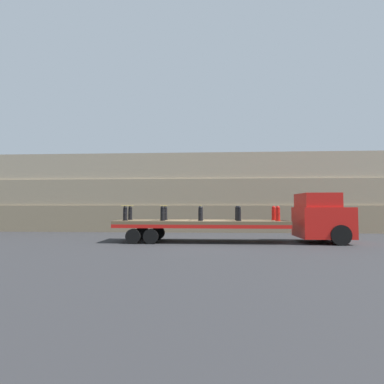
{
  "coord_description": "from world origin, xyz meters",
  "views": [
    {
      "loc": [
        0.52,
        -17.55,
        2.05
      ],
      "look_at": [
        -0.51,
        0.0,
        2.91
      ],
      "focal_mm": 28.0,
      "sensor_mm": 36.0,
      "label": 1
    }
  ],
  "objects_px": {
    "fire_hydrant_black_far_1": "(165,213)",
    "fire_hydrant_black_near_2": "(200,214)",
    "truck_cab": "(323,218)",
    "fire_hydrant_black_far_3": "(237,213)",
    "flatbed_trailer": "(193,224)",
    "fire_hydrant_black_far_2": "(201,213)",
    "fire_hydrant_black_far_0": "(130,213)",
    "fire_hydrant_red_far_4": "(274,213)",
    "fire_hydrant_black_near_0": "(125,213)",
    "fire_hydrant_black_near_3": "(239,214)",
    "fire_hydrant_red_near_4": "(278,214)",
    "fire_hydrant_black_near_1": "(163,213)"
  },
  "relations": [
    {
      "from": "fire_hydrant_black_near_2",
      "to": "fire_hydrant_black_far_3",
      "type": "distance_m",
      "value": 2.43
    },
    {
      "from": "fire_hydrant_black_near_2",
      "to": "fire_hydrant_black_far_2",
      "type": "distance_m",
      "value": 1.09
    },
    {
      "from": "truck_cab",
      "to": "flatbed_trailer",
      "type": "distance_m",
      "value": 7.49
    },
    {
      "from": "fire_hydrant_black_far_1",
      "to": "fire_hydrant_black_far_2",
      "type": "height_order",
      "value": "same"
    },
    {
      "from": "flatbed_trailer",
      "to": "fire_hydrant_black_far_0",
      "type": "distance_m",
      "value": 3.96
    },
    {
      "from": "truck_cab",
      "to": "fire_hydrant_black_far_1",
      "type": "bearing_deg",
      "value": 176.61
    },
    {
      "from": "fire_hydrant_black_far_2",
      "to": "fire_hydrant_black_far_3",
      "type": "bearing_deg",
      "value": 0.0
    },
    {
      "from": "fire_hydrant_black_far_0",
      "to": "fire_hydrant_red_far_4",
      "type": "relative_size",
      "value": 1.0
    },
    {
      "from": "flatbed_trailer",
      "to": "fire_hydrant_black_far_2",
      "type": "relative_size",
      "value": 11.68
    },
    {
      "from": "fire_hydrant_red_far_4",
      "to": "fire_hydrant_black_near_1",
      "type": "bearing_deg",
      "value": -170.51
    },
    {
      "from": "flatbed_trailer",
      "to": "fire_hydrant_red_near_4",
      "type": "height_order",
      "value": "fire_hydrant_red_near_4"
    },
    {
      "from": "fire_hydrant_black_near_1",
      "to": "fire_hydrant_black_far_2",
      "type": "relative_size",
      "value": 1.0
    },
    {
      "from": "truck_cab",
      "to": "fire_hydrant_black_far_0",
      "type": "bearing_deg",
      "value": 177.26
    },
    {
      "from": "fire_hydrant_black_far_3",
      "to": "fire_hydrant_black_far_1",
      "type": "bearing_deg",
      "value": 180.0
    },
    {
      "from": "fire_hydrant_red_near_4",
      "to": "fire_hydrant_black_far_0",
      "type": "bearing_deg",
      "value": 172.85
    },
    {
      "from": "flatbed_trailer",
      "to": "fire_hydrant_black_near_0",
      "type": "height_order",
      "value": "fire_hydrant_black_near_0"
    },
    {
      "from": "fire_hydrant_black_near_0",
      "to": "fire_hydrant_red_far_4",
      "type": "distance_m",
      "value": 8.74
    },
    {
      "from": "flatbed_trailer",
      "to": "fire_hydrant_red_near_4",
      "type": "bearing_deg",
      "value": -6.46
    },
    {
      "from": "fire_hydrant_black_far_1",
      "to": "fire_hydrant_red_near_4",
      "type": "height_order",
      "value": "same"
    },
    {
      "from": "fire_hydrant_black_near_3",
      "to": "fire_hydrant_black_far_1",
      "type": "bearing_deg",
      "value": 165.92
    },
    {
      "from": "fire_hydrant_black_near_3",
      "to": "fire_hydrant_red_far_4",
      "type": "xyz_separation_m",
      "value": [
        2.17,
        1.09,
        0.0
      ]
    },
    {
      "from": "fire_hydrant_black_far_1",
      "to": "fire_hydrant_black_far_3",
      "type": "xyz_separation_m",
      "value": [
        4.34,
        0.0,
        0.0
      ]
    },
    {
      "from": "truck_cab",
      "to": "fire_hydrant_black_near_0",
      "type": "distance_m",
      "value": 11.36
    },
    {
      "from": "truck_cab",
      "to": "flatbed_trailer",
      "type": "bearing_deg",
      "value": 180.0
    },
    {
      "from": "fire_hydrant_black_near_0",
      "to": "fire_hydrant_black_far_0",
      "type": "height_order",
      "value": "same"
    },
    {
      "from": "fire_hydrant_black_near_0",
      "to": "fire_hydrant_black_far_1",
      "type": "distance_m",
      "value": 2.43
    },
    {
      "from": "fire_hydrant_black_near_2",
      "to": "fire_hydrant_red_far_4",
      "type": "distance_m",
      "value": 4.47
    },
    {
      "from": "fire_hydrant_black_far_3",
      "to": "flatbed_trailer",
      "type": "bearing_deg",
      "value": -168.34
    },
    {
      "from": "fire_hydrant_black_far_0",
      "to": "fire_hydrant_black_near_1",
      "type": "height_order",
      "value": "same"
    },
    {
      "from": "fire_hydrant_black_far_0",
      "to": "fire_hydrant_red_near_4",
      "type": "xyz_separation_m",
      "value": [
        8.67,
        -1.09,
        0.0
      ]
    },
    {
      "from": "truck_cab",
      "to": "fire_hydrant_black_far_3",
      "type": "xyz_separation_m",
      "value": [
        -4.84,
        0.54,
        0.24
      ]
    },
    {
      "from": "fire_hydrant_black_far_0",
      "to": "fire_hydrant_black_near_3",
      "type": "xyz_separation_m",
      "value": [
        6.5,
        -1.09,
        0.0
      ]
    },
    {
      "from": "fire_hydrant_black_far_2",
      "to": "fire_hydrant_black_near_3",
      "type": "height_order",
      "value": "same"
    },
    {
      "from": "fire_hydrant_black_far_0",
      "to": "fire_hydrant_black_far_1",
      "type": "height_order",
      "value": "same"
    },
    {
      "from": "fire_hydrant_black_near_1",
      "to": "fire_hydrant_black_far_3",
      "type": "distance_m",
      "value": 4.47
    },
    {
      "from": "fire_hydrant_black_near_0",
      "to": "fire_hydrant_red_far_4",
      "type": "height_order",
      "value": "same"
    },
    {
      "from": "fire_hydrant_black_near_0",
      "to": "fire_hydrant_black_near_3",
      "type": "bearing_deg",
      "value": 0.0
    },
    {
      "from": "fire_hydrant_black_near_0",
      "to": "fire_hydrant_black_far_0",
      "type": "xyz_separation_m",
      "value": [
        0.0,
        1.09,
        0.0
      ]
    },
    {
      "from": "truck_cab",
      "to": "fire_hydrant_black_far_1",
      "type": "height_order",
      "value": "truck_cab"
    },
    {
      "from": "fire_hydrant_black_far_3",
      "to": "fire_hydrant_red_far_4",
      "type": "height_order",
      "value": "same"
    },
    {
      "from": "fire_hydrant_red_near_4",
      "to": "fire_hydrant_red_far_4",
      "type": "xyz_separation_m",
      "value": [
        0.0,
        1.09,
        0.0
      ]
    },
    {
      "from": "fire_hydrant_black_far_3",
      "to": "fire_hydrant_black_far_2",
      "type": "bearing_deg",
      "value": 180.0
    },
    {
      "from": "fire_hydrant_black_far_1",
      "to": "fire_hydrant_black_far_3",
      "type": "distance_m",
      "value": 4.34
    },
    {
      "from": "flatbed_trailer",
      "to": "fire_hydrant_black_near_0",
      "type": "distance_m",
      "value": 3.96
    },
    {
      "from": "fire_hydrant_black_far_1",
      "to": "fire_hydrant_black_near_2",
      "type": "relative_size",
      "value": 1.0
    },
    {
      "from": "truck_cab",
      "to": "fire_hydrant_black_near_0",
      "type": "relative_size",
      "value": 3.32
    },
    {
      "from": "truck_cab",
      "to": "fire_hydrant_red_near_4",
      "type": "distance_m",
      "value": 2.74
    },
    {
      "from": "fire_hydrant_black_near_1",
      "to": "fire_hydrant_black_far_1",
      "type": "xyz_separation_m",
      "value": [
        0.0,
        1.09,
        0.0
      ]
    },
    {
      "from": "fire_hydrant_black_far_1",
      "to": "fire_hydrant_black_near_2",
      "type": "height_order",
      "value": "same"
    },
    {
      "from": "fire_hydrant_black_near_2",
      "to": "fire_hydrant_black_far_3",
      "type": "bearing_deg",
      "value": 26.64
    }
  ]
}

